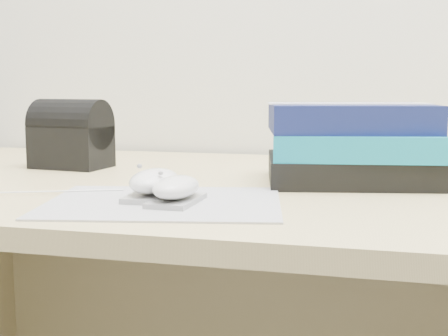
% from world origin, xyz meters
% --- Properties ---
extents(desk, '(1.60, 0.80, 0.73)m').
position_xyz_m(desk, '(0.00, 1.64, 0.50)').
color(desk, tan).
rests_on(desk, ground).
extents(mousepad, '(0.36, 0.30, 0.00)m').
position_xyz_m(mousepad, '(-0.13, 1.36, 0.73)').
color(mousepad, gray).
rests_on(mousepad, desk).
extents(mouse_rear, '(0.07, 0.12, 0.05)m').
position_xyz_m(mouse_rear, '(-0.15, 1.38, 0.75)').
color(mouse_rear, '#999A9C').
rests_on(mouse_rear, mousepad).
extents(mouse_front, '(0.06, 0.10, 0.04)m').
position_xyz_m(mouse_front, '(-0.11, 1.35, 0.75)').
color(mouse_front, gray).
rests_on(mouse_front, mousepad).
extents(usb_cable, '(0.18, 0.08, 0.00)m').
position_xyz_m(usb_cable, '(-0.31, 1.39, 0.73)').
color(usb_cable, white).
rests_on(usb_cable, mousepad).
extents(book_stack, '(0.30, 0.26, 0.13)m').
position_xyz_m(book_stack, '(0.11, 1.61, 0.79)').
color(book_stack, black).
rests_on(book_stack, desk).
extents(pouch, '(0.15, 0.11, 0.13)m').
position_xyz_m(pouch, '(-0.43, 1.67, 0.80)').
color(pouch, black).
rests_on(pouch, desk).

